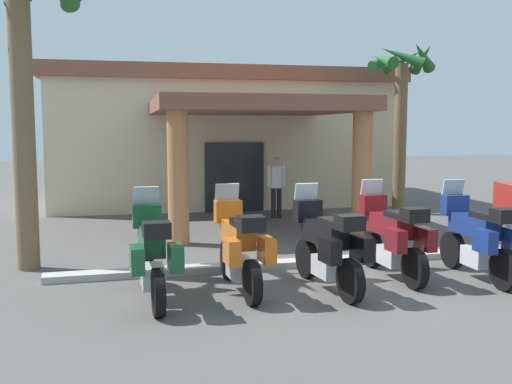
% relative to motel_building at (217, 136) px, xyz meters
% --- Properties ---
extents(ground_plane, '(80.00, 80.00, 0.00)m').
position_rel_motel_building_xyz_m(ground_plane, '(-0.13, -11.74, -2.25)').
color(ground_plane, '#514F4C').
extents(motel_building, '(11.61, 12.49, 4.42)m').
position_rel_motel_building_xyz_m(motel_building, '(0.00, 0.00, 0.00)').
color(motel_building, beige).
rests_on(motel_building, ground_plane).
extents(motorcycle_green, '(0.70, 2.21, 1.61)m').
position_rel_motel_building_xyz_m(motorcycle_green, '(-3.37, -12.09, -1.55)').
color(motorcycle_green, black).
rests_on(motorcycle_green, ground_plane).
extents(motorcycle_orange, '(0.70, 2.21, 1.61)m').
position_rel_motel_building_xyz_m(motorcycle_orange, '(-2.02, -11.91, -1.55)').
color(motorcycle_orange, black).
rests_on(motorcycle_orange, ground_plane).
extents(motorcycle_black, '(0.73, 2.21, 1.61)m').
position_rel_motel_building_xyz_m(motorcycle_black, '(-0.68, -12.19, -1.55)').
color(motorcycle_black, black).
rests_on(motorcycle_black, ground_plane).
extents(motorcycle_maroon, '(0.70, 2.21, 1.61)m').
position_rel_motel_building_xyz_m(motorcycle_maroon, '(0.67, -11.75, -1.55)').
color(motorcycle_maroon, black).
rests_on(motorcycle_maroon, ground_plane).
extents(motorcycle_blue, '(0.73, 2.21, 1.61)m').
position_rel_motel_building_xyz_m(motorcycle_blue, '(2.02, -12.18, -1.55)').
color(motorcycle_blue, black).
rests_on(motorcycle_blue, ground_plane).
extents(pedestrian, '(0.53, 0.32, 1.73)m').
position_rel_motel_building_xyz_m(pedestrian, '(0.72, -4.84, -1.24)').
color(pedestrian, black).
rests_on(pedestrian, ground_plane).
extents(palm_tree_roadside, '(2.22, 2.35, 5.76)m').
position_rel_motel_building_xyz_m(palm_tree_roadside, '(-5.32, -9.52, 1.85)').
color(palm_tree_roadside, brown).
rests_on(palm_tree_roadside, ground_plane).
extents(palm_tree_near_portico, '(1.92, 2.01, 5.01)m').
position_rel_motel_building_xyz_m(palm_tree_near_portico, '(4.51, -4.91, 1.38)').
color(palm_tree_near_portico, brown).
rests_on(palm_tree_near_portico, ground_plane).
extents(curb_strip, '(8.74, 0.36, 0.12)m').
position_rel_motel_building_xyz_m(curb_strip, '(-0.68, -10.56, -2.19)').
color(curb_strip, '#ADA89E').
rests_on(curb_strip, ground_plane).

